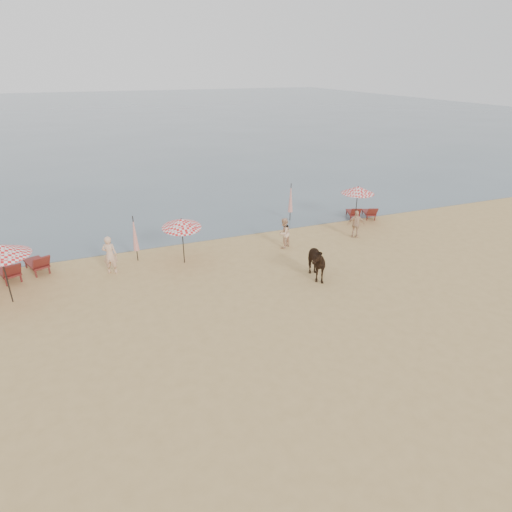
{
  "coord_description": "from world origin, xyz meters",
  "views": [
    {
      "loc": [
        -5.87,
        -9.93,
        8.32
      ],
      "look_at": [
        0.0,
        5.0,
        1.1
      ],
      "focal_mm": 30.0,
      "sensor_mm": 36.0,
      "label": 1
    }
  ],
  "objects_px": {
    "umbrella_open_right": "(358,190)",
    "umbrella_closed_right": "(291,198)",
    "lounger_cluster_right": "(362,212)",
    "umbrella_open_left_b": "(182,223)",
    "beachgoer_left": "(110,255)",
    "beachgoer_right_a": "(284,233)",
    "umbrella_closed_left": "(135,234)",
    "beachgoer_right_b": "(356,224)",
    "lounger_cluster_left": "(9,271)",
    "cow": "(313,261)"
  },
  "relations": [
    {
      "from": "umbrella_open_right",
      "to": "umbrella_closed_right",
      "type": "relative_size",
      "value": 1.0
    },
    {
      "from": "lounger_cluster_right",
      "to": "umbrella_open_left_b",
      "type": "relative_size",
      "value": 0.87
    },
    {
      "from": "lounger_cluster_right",
      "to": "beachgoer_left",
      "type": "distance_m",
      "value": 14.38
    },
    {
      "from": "lounger_cluster_right",
      "to": "beachgoer_right_a",
      "type": "xyz_separation_m",
      "value": [
        -6.09,
        -2.25,
        0.38
      ]
    },
    {
      "from": "umbrella_closed_right",
      "to": "beachgoer_right_a",
      "type": "relative_size",
      "value": 1.46
    },
    {
      "from": "umbrella_open_right",
      "to": "umbrella_closed_left",
      "type": "distance_m",
      "value": 12.2
    },
    {
      "from": "umbrella_open_left_b",
      "to": "umbrella_closed_right",
      "type": "xyz_separation_m",
      "value": [
        7.0,
        3.43,
        -0.56
      ]
    },
    {
      "from": "umbrella_open_right",
      "to": "beachgoer_left",
      "type": "distance_m",
      "value": 13.49
    },
    {
      "from": "umbrella_open_right",
      "to": "beachgoer_right_b",
      "type": "xyz_separation_m",
      "value": [
        -1.17,
        -1.79,
        -1.25
      ]
    },
    {
      "from": "lounger_cluster_left",
      "to": "beachgoer_left",
      "type": "bearing_deg",
      "value": -32.59
    },
    {
      "from": "beachgoer_right_a",
      "to": "umbrella_open_left_b",
      "type": "bearing_deg",
      "value": -34.86
    },
    {
      "from": "umbrella_open_left_b",
      "to": "umbrella_closed_left",
      "type": "bearing_deg",
      "value": 161.69
    },
    {
      "from": "umbrella_open_right",
      "to": "lounger_cluster_right",
      "type": "bearing_deg",
      "value": 22.57
    },
    {
      "from": "lounger_cluster_right",
      "to": "umbrella_open_right",
      "type": "xyz_separation_m",
      "value": [
        -0.86,
        -0.62,
        1.6
      ]
    },
    {
      "from": "umbrella_open_left_b",
      "to": "cow",
      "type": "bearing_deg",
      "value": -28.08
    },
    {
      "from": "umbrella_open_left_b",
      "to": "umbrella_closed_right",
      "type": "relative_size",
      "value": 1.0
    },
    {
      "from": "umbrella_closed_left",
      "to": "umbrella_open_right",
      "type": "bearing_deg",
      "value": 2.79
    },
    {
      "from": "umbrella_closed_left",
      "to": "beachgoer_right_b",
      "type": "distance_m",
      "value": 11.08
    },
    {
      "from": "lounger_cluster_right",
      "to": "beachgoer_right_a",
      "type": "bearing_deg",
      "value": -139.94
    },
    {
      "from": "umbrella_open_right",
      "to": "umbrella_closed_left",
      "type": "relative_size",
      "value": 1.01
    },
    {
      "from": "beachgoer_left",
      "to": "beachgoer_right_a",
      "type": "relative_size",
      "value": 1.12
    },
    {
      "from": "lounger_cluster_right",
      "to": "umbrella_open_right",
      "type": "relative_size",
      "value": 0.88
    },
    {
      "from": "umbrella_closed_left",
      "to": "umbrella_closed_right",
      "type": "relative_size",
      "value": 0.99
    },
    {
      "from": "umbrella_open_left_b",
      "to": "lounger_cluster_left",
      "type": "bearing_deg",
      "value": -178.54
    },
    {
      "from": "beachgoer_right_b",
      "to": "cow",
      "type": "bearing_deg",
      "value": 61.0
    },
    {
      "from": "umbrella_open_left_b",
      "to": "cow",
      "type": "xyz_separation_m",
      "value": [
        4.74,
        -3.51,
        -1.14
      ]
    },
    {
      "from": "cow",
      "to": "beachgoer_right_a",
      "type": "distance_m",
      "value": 3.47
    },
    {
      "from": "umbrella_open_left_b",
      "to": "beachgoer_right_b",
      "type": "bearing_deg",
      "value": 7.18
    },
    {
      "from": "umbrella_closed_left",
      "to": "beachgoer_left",
      "type": "relative_size",
      "value": 1.28
    },
    {
      "from": "umbrella_closed_right",
      "to": "beachgoer_right_a",
      "type": "height_order",
      "value": "umbrella_closed_right"
    },
    {
      "from": "lounger_cluster_left",
      "to": "lounger_cluster_right",
      "type": "bearing_deg",
      "value": -17.69
    },
    {
      "from": "lounger_cluster_right",
      "to": "beachgoer_right_b",
      "type": "bearing_deg",
      "value": -110.29
    },
    {
      "from": "beachgoer_right_a",
      "to": "beachgoer_left",
      "type": "bearing_deg",
      "value": -35.51
    },
    {
      "from": "lounger_cluster_right",
      "to": "beachgoer_right_b",
      "type": "distance_m",
      "value": 3.17
    },
    {
      "from": "lounger_cluster_right",
      "to": "beachgoer_right_b",
      "type": "xyz_separation_m",
      "value": [
        -2.03,
        -2.41,
        0.36
      ]
    },
    {
      "from": "umbrella_open_right",
      "to": "umbrella_closed_left",
      "type": "xyz_separation_m",
      "value": [
        -12.17,
        -0.59,
        -0.64
      ]
    },
    {
      "from": "beachgoer_right_a",
      "to": "beachgoer_right_b",
      "type": "bearing_deg",
      "value": 143.46
    },
    {
      "from": "lounger_cluster_left",
      "to": "umbrella_closed_right",
      "type": "xyz_separation_m",
      "value": [
        14.18,
        2.54,
        0.91
      ]
    },
    {
      "from": "lounger_cluster_right",
      "to": "umbrella_closed_left",
      "type": "xyz_separation_m",
      "value": [
        -13.02,
        -1.21,
        0.96
      ]
    },
    {
      "from": "lounger_cluster_left",
      "to": "beachgoer_right_a",
      "type": "xyz_separation_m",
      "value": [
        12.15,
        -0.94,
        0.3
      ]
    },
    {
      "from": "cow",
      "to": "beachgoer_left",
      "type": "height_order",
      "value": "beachgoer_left"
    },
    {
      "from": "cow",
      "to": "umbrella_closed_right",
      "type": "bearing_deg",
      "value": 78.51
    },
    {
      "from": "beachgoer_left",
      "to": "lounger_cluster_right",
      "type": "bearing_deg",
      "value": -150.28
    },
    {
      "from": "umbrella_closed_left",
      "to": "lounger_cluster_right",
      "type": "bearing_deg",
      "value": 5.32
    },
    {
      "from": "umbrella_open_left_b",
      "to": "umbrella_open_right",
      "type": "relative_size",
      "value": 1.01
    },
    {
      "from": "beachgoer_right_b",
      "to": "lounger_cluster_left",
      "type": "bearing_deg",
      "value": 19.56
    },
    {
      "from": "lounger_cluster_right",
      "to": "umbrella_closed_left",
      "type": "relative_size",
      "value": 0.89
    },
    {
      "from": "lounger_cluster_right",
      "to": "umbrella_open_left_b",
      "type": "distance_m",
      "value": 11.38
    },
    {
      "from": "umbrella_open_right",
      "to": "cow",
      "type": "relative_size",
      "value": 1.2
    },
    {
      "from": "umbrella_open_left_b",
      "to": "umbrella_closed_right",
      "type": "distance_m",
      "value": 7.81
    }
  ]
}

